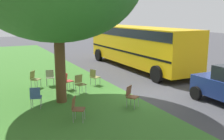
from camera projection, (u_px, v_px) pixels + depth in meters
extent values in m
plane|color=#424247|center=(142.00, 97.00, 11.82)|extent=(80.00, 80.00, 0.00)
cube|color=#3D752D|center=(75.00, 108.00, 10.42)|extent=(48.00, 6.00, 0.01)
cylinder|color=brown|center=(60.00, 62.00, 10.81)|extent=(0.44, 0.44, 3.46)
cube|color=brown|center=(79.00, 109.00, 9.02)|extent=(0.57, 0.56, 0.04)
cube|color=brown|center=(74.00, 103.00, 8.99)|extent=(0.39, 0.28, 0.40)
cylinder|color=gray|center=(83.00, 118.00, 8.88)|extent=(0.02, 0.02, 0.42)
cylinder|color=gray|center=(85.00, 114.00, 9.23)|extent=(0.02, 0.02, 0.42)
cylinder|color=gray|center=(73.00, 117.00, 8.91)|extent=(0.02, 0.02, 0.42)
cylinder|color=gray|center=(75.00, 113.00, 9.26)|extent=(0.02, 0.02, 0.42)
cube|color=olive|center=(81.00, 84.00, 12.29)|extent=(0.49, 0.50, 0.04)
cube|color=olive|center=(79.00, 79.00, 12.37)|extent=(0.17, 0.41, 0.40)
cylinder|color=gray|center=(80.00, 91.00, 12.09)|extent=(0.02, 0.02, 0.42)
cylinder|color=gray|center=(86.00, 89.00, 12.32)|extent=(0.02, 0.02, 0.42)
cylinder|color=gray|center=(76.00, 89.00, 12.35)|extent=(0.02, 0.02, 0.42)
cylinder|color=gray|center=(82.00, 88.00, 12.57)|extent=(0.02, 0.02, 0.42)
cube|color=brown|center=(61.00, 85.00, 12.15)|extent=(0.55, 0.54, 0.04)
cube|color=brown|center=(65.00, 80.00, 12.10)|extent=(0.40, 0.25, 0.40)
cylinder|color=gray|center=(59.00, 89.00, 12.37)|extent=(0.02, 0.02, 0.42)
cylinder|color=gray|center=(57.00, 91.00, 12.02)|extent=(0.02, 0.02, 0.42)
cylinder|color=gray|center=(66.00, 89.00, 12.37)|extent=(0.02, 0.02, 0.42)
cylinder|color=gray|center=(64.00, 91.00, 12.02)|extent=(0.02, 0.02, 0.42)
cube|color=olive|center=(36.00, 79.00, 13.26)|extent=(0.58, 0.58, 0.04)
cube|color=olive|center=(32.00, 75.00, 13.26)|extent=(0.36, 0.32, 0.40)
cylinder|color=gray|center=(37.00, 85.00, 13.10)|extent=(0.02, 0.02, 0.42)
cylinder|color=gray|center=(41.00, 83.00, 13.44)|extent=(0.02, 0.02, 0.42)
cylinder|color=gray|center=(31.00, 84.00, 13.18)|extent=(0.02, 0.02, 0.42)
cylinder|color=gray|center=(35.00, 83.00, 13.52)|extent=(0.02, 0.02, 0.42)
cube|color=#B7332D|center=(68.00, 81.00, 12.92)|extent=(0.50, 0.48, 0.04)
cube|color=#B7332D|center=(65.00, 77.00, 12.76)|extent=(0.41, 0.17, 0.40)
cylinder|color=gray|center=(73.00, 86.00, 12.94)|extent=(0.02, 0.02, 0.42)
cylinder|color=gray|center=(70.00, 84.00, 13.21)|extent=(0.02, 0.02, 0.42)
cylinder|color=gray|center=(67.00, 87.00, 12.73)|extent=(0.02, 0.02, 0.42)
cylinder|color=gray|center=(64.00, 85.00, 13.00)|extent=(0.02, 0.02, 0.42)
cube|color=olive|center=(95.00, 77.00, 13.74)|extent=(0.54, 0.53, 0.04)
cube|color=olive|center=(93.00, 73.00, 13.56)|extent=(0.40, 0.23, 0.40)
cylinder|color=gray|center=(100.00, 81.00, 13.80)|extent=(0.02, 0.02, 0.42)
cylinder|color=gray|center=(95.00, 80.00, 14.03)|extent=(0.02, 0.02, 0.42)
cylinder|color=gray|center=(95.00, 83.00, 13.55)|extent=(0.02, 0.02, 0.42)
cylinder|color=gray|center=(91.00, 81.00, 13.79)|extent=(0.02, 0.02, 0.42)
cube|color=#335184|center=(36.00, 97.00, 10.37)|extent=(0.52, 0.53, 0.04)
cube|color=#335184|center=(35.00, 93.00, 10.14)|extent=(0.21, 0.40, 0.40)
cylinder|color=gray|center=(42.00, 101.00, 10.60)|extent=(0.02, 0.02, 0.42)
cylinder|color=gray|center=(33.00, 101.00, 10.56)|extent=(0.02, 0.02, 0.42)
cylinder|color=gray|center=(40.00, 104.00, 10.27)|extent=(0.02, 0.02, 0.42)
cylinder|color=gray|center=(31.00, 104.00, 10.23)|extent=(0.02, 0.02, 0.42)
cube|color=brown|center=(133.00, 97.00, 10.39)|extent=(0.56, 0.57, 0.04)
cube|color=brown|center=(129.00, 91.00, 10.43)|extent=(0.29, 0.38, 0.40)
cylinder|color=gray|center=(134.00, 104.00, 10.20)|extent=(0.02, 0.02, 0.42)
cylinder|color=gray|center=(138.00, 102.00, 10.50)|extent=(0.02, 0.02, 0.42)
cylinder|color=gray|center=(127.00, 103.00, 10.36)|extent=(0.02, 0.02, 0.42)
cylinder|color=gray|center=(131.00, 101.00, 10.67)|extent=(0.02, 0.02, 0.42)
cube|color=#ADA393|center=(50.00, 78.00, 13.67)|extent=(0.49, 0.51, 0.04)
cube|color=#ADA393|center=(50.00, 74.00, 13.45)|extent=(0.18, 0.41, 0.40)
cylinder|color=gray|center=(54.00, 81.00, 13.91)|extent=(0.02, 0.02, 0.42)
cylinder|color=gray|center=(47.00, 81.00, 13.84)|extent=(0.02, 0.02, 0.42)
cylinder|color=gray|center=(54.00, 82.00, 13.59)|extent=(0.02, 0.02, 0.42)
cylinder|color=gray|center=(47.00, 83.00, 13.51)|extent=(0.02, 0.02, 0.42)
cylinder|color=black|center=(196.00, 93.00, 11.39)|extent=(0.60, 0.18, 0.60)
cylinder|color=black|center=(224.00, 88.00, 12.15)|extent=(0.60, 0.18, 0.60)
cube|color=yellow|center=(138.00, 45.00, 18.10)|extent=(10.40, 2.44, 2.50)
cube|color=black|center=(138.00, 50.00, 18.17)|extent=(10.30, 2.46, 0.12)
cube|color=black|center=(138.00, 32.00, 17.92)|extent=(10.30, 2.46, 0.56)
cylinder|color=black|center=(99.00, 55.00, 21.29)|extent=(0.96, 0.28, 0.96)
cylinder|color=black|center=(125.00, 53.00, 22.39)|extent=(0.96, 0.28, 0.96)
cylinder|color=black|center=(157.00, 74.00, 14.28)|extent=(0.96, 0.28, 0.96)
cylinder|color=black|center=(191.00, 70.00, 15.39)|extent=(0.96, 0.28, 0.96)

